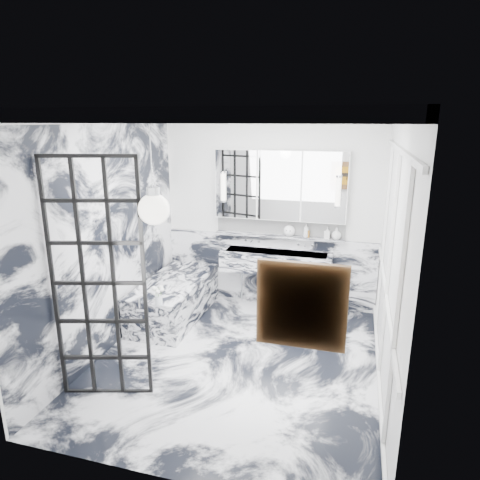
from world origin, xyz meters
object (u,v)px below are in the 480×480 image
(trough_sink, at_px, (276,262))
(bathtub, at_px, (175,298))
(crittall_door, at_px, (99,283))
(mirror_cabinet, at_px, (280,185))

(trough_sink, height_order, bathtub, trough_sink)
(crittall_door, xyz_separation_m, bathtub, (-0.06, 1.83, -0.93))
(mirror_cabinet, bearing_deg, trough_sink, -90.00)
(trough_sink, bearing_deg, mirror_cabinet, 90.00)
(mirror_cabinet, distance_m, bathtub, 2.20)
(trough_sink, bearing_deg, crittall_door, -116.96)
(crittall_door, height_order, bathtub, crittall_door)
(bathtub, bearing_deg, mirror_cabinet, 32.06)
(trough_sink, relative_size, mirror_cabinet, 0.84)
(mirror_cabinet, bearing_deg, bathtub, -147.94)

